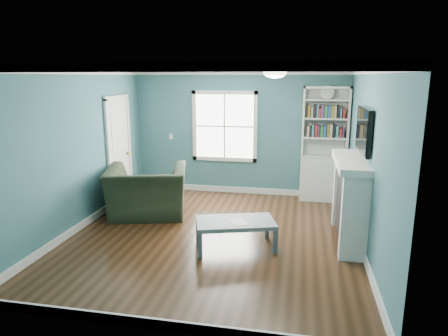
# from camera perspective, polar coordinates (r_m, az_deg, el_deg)

# --- Properties ---
(floor) EXTENTS (5.00, 5.00, 0.00)m
(floor) POSITION_cam_1_polar(r_m,az_deg,el_deg) (6.48, -1.50, -9.62)
(floor) COLOR black
(floor) RESTS_ON ground
(room_walls) EXTENTS (5.00, 5.00, 5.00)m
(room_walls) POSITION_cam_1_polar(r_m,az_deg,el_deg) (6.05, -1.59, 4.35)
(room_walls) COLOR #396170
(room_walls) RESTS_ON ground
(trim) EXTENTS (4.50, 5.00, 2.60)m
(trim) POSITION_cam_1_polar(r_m,az_deg,el_deg) (6.11, -1.57, 1.15)
(trim) COLOR white
(trim) RESTS_ON ground
(window) EXTENTS (1.40, 0.06, 1.50)m
(window) POSITION_cam_1_polar(r_m,az_deg,el_deg) (8.54, 0.08, 5.97)
(window) COLOR white
(window) RESTS_ON room_walls
(bookshelf) EXTENTS (0.90, 0.35, 2.31)m
(bookshelf) POSITION_cam_1_polar(r_m,az_deg,el_deg) (8.30, 14.01, 1.70)
(bookshelf) COLOR silver
(bookshelf) RESTS_ON ground
(fireplace) EXTENTS (0.44, 1.58, 1.30)m
(fireplace) POSITION_cam_1_polar(r_m,az_deg,el_deg) (6.36, 17.54, -4.57)
(fireplace) COLOR black
(fireplace) RESTS_ON ground
(tv) EXTENTS (0.06, 1.10, 0.65)m
(tv) POSITION_cam_1_polar(r_m,az_deg,el_deg) (6.15, 19.35, 5.12)
(tv) COLOR black
(tv) RESTS_ON fireplace
(door) EXTENTS (0.12, 0.98, 2.17)m
(door) POSITION_cam_1_polar(r_m,az_deg,el_deg) (8.18, -14.76, 2.56)
(door) COLOR silver
(door) RESTS_ON ground
(ceiling_fixture) EXTENTS (0.38, 0.38, 0.15)m
(ceiling_fixture) POSITION_cam_1_polar(r_m,az_deg,el_deg) (5.96, 7.29, 13.45)
(ceiling_fixture) COLOR white
(ceiling_fixture) RESTS_ON room_walls
(light_switch) EXTENTS (0.08, 0.01, 0.12)m
(light_switch) POSITION_cam_1_polar(r_m,az_deg,el_deg) (8.88, -7.57, 4.49)
(light_switch) COLOR white
(light_switch) RESTS_ON room_walls
(recliner) EXTENTS (1.57, 1.22, 1.21)m
(recliner) POSITION_cam_1_polar(r_m,az_deg,el_deg) (7.33, -10.97, -2.18)
(recliner) COLOR black
(recliner) RESTS_ON ground
(coffee_table) EXTENTS (1.28, 0.94, 0.42)m
(coffee_table) POSITION_cam_1_polar(r_m,az_deg,el_deg) (5.94, 1.65, -8.02)
(coffee_table) COLOR #464B55
(coffee_table) RESTS_ON ground
(paper_sheet) EXTENTS (0.32, 0.33, 0.00)m
(paper_sheet) POSITION_cam_1_polar(r_m,az_deg,el_deg) (5.86, 2.15, -7.73)
(paper_sheet) COLOR white
(paper_sheet) RESTS_ON coffee_table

